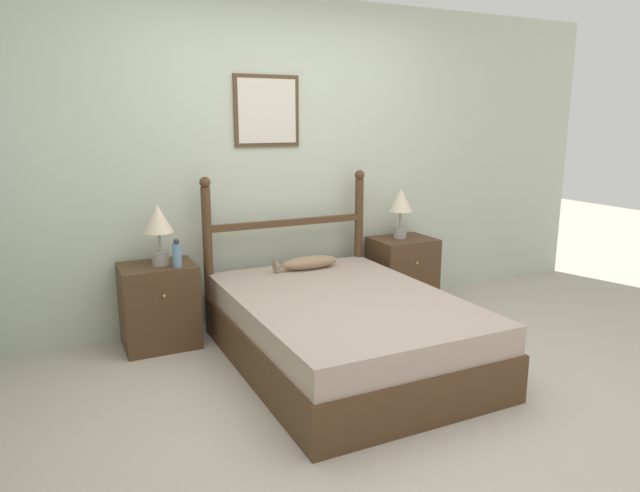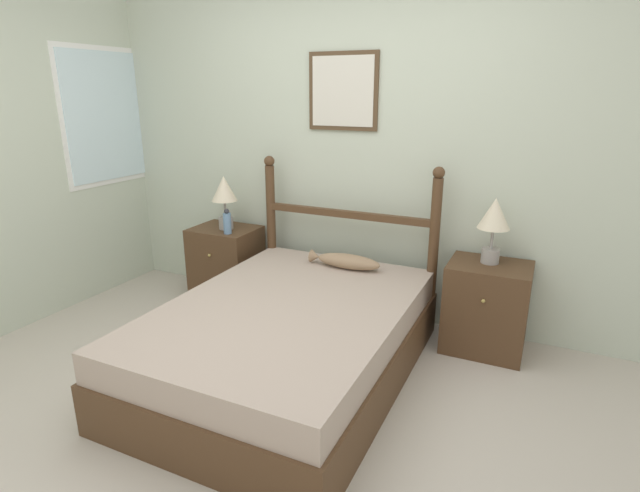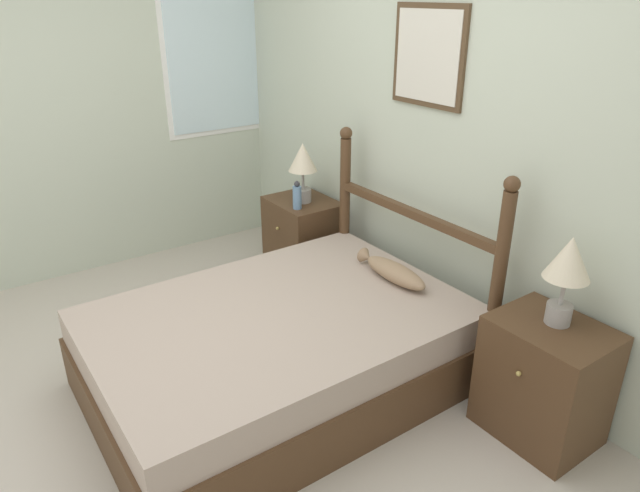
{
  "view_description": "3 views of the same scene",
  "coord_description": "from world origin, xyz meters",
  "views": [
    {
      "loc": [
        -1.72,
        -2.57,
        1.61
      ],
      "look_at": [
        -0.0,
        0.96,
        0.74
      ],
      "focal_mm": 32.0,
      "sensor_mm": 36.0,
      "label": 1
    },
    {
      "loc": [
        1.34,
        -1.77,
        1.69
      ],
      "look_at": [
        0.01,
        1.06,
        0.71
      ],
      "focal_mm": 28.0,
      "sensor_mm": 36.0,
      "label": 2
    },
    {
      "loc": [
        2.25,
        -0.69,
        2.01
      ],
      "look_at": [
        -0.07,
        0.93,
        0.74
      ],
      "focal_mm": 32.0,
      "sensor_mm": 36.0,
      "label": 3
    }
  ],
  "objects": [
    {
      "name": "nightstand_right",
      "position": [
        1.04,
        1.46,
        0.3
      ],
      "size": [
        0.52,
        0.44,
        0.61
      ],
      "color": "#4C331E",
      "rests_on": "ground_plane"
    },
    {
      "name": "bed",
      "position": [
        -0.0,
        0.61,
        0.23
      ],
      "size": [
        1.37,
        1.94,
        0.47
      ],
      "color": "#4C331E",
      "rests_on": "ground_plane"
    },
    {
      "name": "table_lamp_left",
      "position": [
        -1.02,
        1.45,
        0.9
      ],
      "size": [
        0.21,
        0.21,
        0.43
      ],
      "color": "gray",
      "rests_on": "nightstand_left"
    },
    {
      "name": "fish_pillow",
      "position": [
        0.08,
        1.35,
        0.52
      ],
      "size": [
        0.53,
        0.14,
        0.1
      ],
      "color": "#997A5B",
      "rests_on": "bed"
    },
    {
      "name": "table_lamp_right",
      "position": [
        1.03,
        1.5,
        0.9
      ],
      "size": [
        0.21,
        0.21,
        0.43
      ],
      "color": "gray",
      "rests_on": "nightstand_right"
    },
    {
      "name": "headboard",
      "position": [
        -0.0,
        1.55,
        0.66
      ],
      "size": [
        1.39,
        0.08,
        1.21
      ],
      "color": "#4C331E",
      "rests_on": "ground_plane"
    },
    {
      "name": "ground_plane",
      "position": [
        0.0,
        0.0,
        0.0
      ],
      "size": [
        16.0,
        16.0,
        0.0
      ],
      "primitive_type": "plane",
      "color": "#B7AD9E"
    },
    {
      "name": "nightstand_left",
      "position": [
        -1.05,
        1.46,
        0.3
      ],
      "size": [
        0.52,
        0.44,
        0.61
      ],
      "color": "#4C331E",
      "rests_on": "ground_plane"
    },
    {
      "name": "wall_back",
      "position": [
        -0.0,
        1.73,
        1.28
      ],
      "size": [
        6.4,
        0.08,
        2.55
      ],
      "color": "beige",
      "rests_on": "ground_plane"
    },
    {
      "name": "bottle",
      "position": [
        -0.93,
        1.34,
        0.7
      ],
      "size": [
        0.06,
        0.06,
        0.2
      ],
      "color": "#668CB2",
      "rests_on": "nightstand_left"
    }
  ]
}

